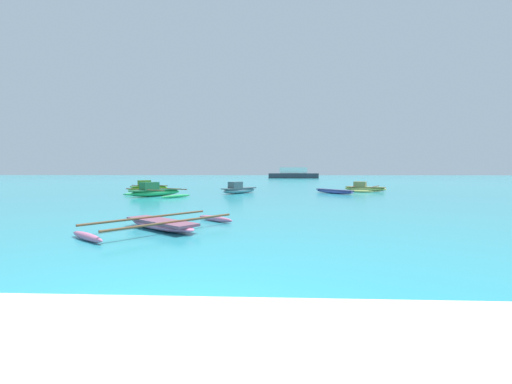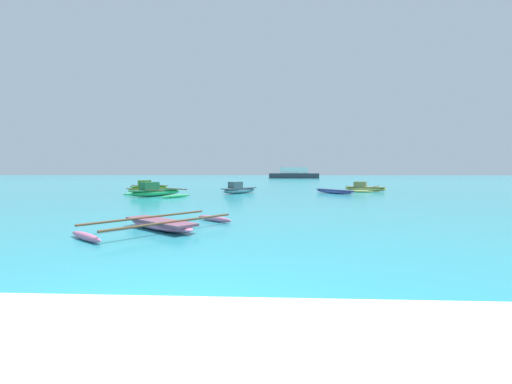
% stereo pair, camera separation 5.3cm
% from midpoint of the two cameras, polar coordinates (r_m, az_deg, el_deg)
% --- Properties ---
extents(ground_plane, '(240.00, 240.00, 0.00)m').
position_cam_midpoint_polar(ground_plane, '(4.20, -21.23, -22.16)').
color(ground_plane, teal).
extents(moored_boat_0, '(5.09, 4.56, 1.00)m').
position_cam_midpoint_polar(moored_boat_0, '(24.82, -16.57, 0.09)').
color(moored_boat_0, green).
rests_on(moored_boat_0, ground_plane).
extents(moored_boat_1, '(4.25, 4.66, 0.35)m').
position_cam_midpoint_polar(moored_boat_1, '(10.91, -15.66, -5.19)').
color(moored_boat_1, '#CB6F96').
rests_on(moored_boat_1, ground_plane).
extents(moored_boat_2, '(4.29, 4.23, 0.94)m').
position_cam_midpoint_polar(moored_boat_2, '(31.33, -17.53, 0.73)').
color(moored_boat_2, '#6EBE1E').
rests_on(moored_boat_2, ground_plane).
extents(moored_boat_3, '(3.72, 4.54, 0.83)m').
position_cam_midpoint_polar(moored_boat_3, '(30.98, 17.55, 0.64)').
color(moored_boat_3, '#D8CF6A').
rests_on(moored_boat_3, ground_plane).
extents(moored_boat_4, '(2.65, 3.45, 0.32)m').
position_cam_midpoint_polar(moored_boat_4, '(27.19, 12.86, 0.13)').
color(moored_boat_4, '#4B53A4').
rests_on(moored_boat_4, ground_plane).
extents(moored_boat_5, '(2.79, 3.28, 0.92)m').
position_cam_midpoint_polar(moored_boat_5, '(26.68, -2.99, 0.45)').
color(moored_boat_5, '#668D99').
rests_on(moored_boat_5, ground_plane).
extents(distant_ferry, '(11.07, 2.43, 2.43)m').
position_cam_midpoint_polar(distant_ferry, '(77.32, 6.20, 3.03)').
color(distant_ferry, '#2D333D').
rests_on(distant_ferry, ground_plane).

